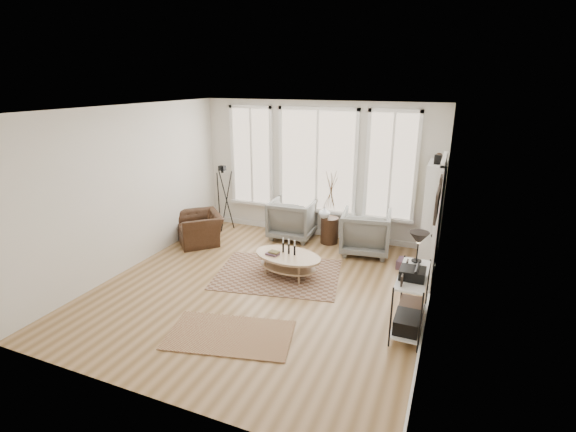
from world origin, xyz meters
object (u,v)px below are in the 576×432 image
at_px(low_shelf, 411,295).
at_px(accent_chair, 200,228).
at_px(side_table, 330,209).
at_px(bookcase, 433,212).
at_px(armchair_right, 366,232).
at_px(armchair_left, 293,219).
at_px(coffee_table, 287,259).

xyz_separation_m(low_shelf, accent_chair, (-4.49, 1.63, -0.20)).
xyz_separation_m(side_table, accent_chair, (-2.54, -1.02, -0.43)).
bearing_deg(bookcase, side_table, 176.31).
bearing_deg(accent_chair, armchair_right, 57.88).
relative_size(low_shelf, side_table, 0.84).
distance_m(low_shelf, armchair_left, 3.85).
relative_size(bookcase, side_table, 1.33).
bearing_deg(bookcase, accent_chair, -168.98).
distance_m(bookcase, side_table, 2.03).
relative_size(coffee_table, accent_chair, 1.39).
bearing_deg(armchair_right, bookcase, 176.80).
relative_size(bookcase, armchair_right, 2.17).
relative_size(armchair_right, side_table, 0.61).
xyz_separation_m(coffee_table, accent_chair, (-2.31, 0.75, 0.01)).
distance_m(coffee_table, armchair_left, 1.88).
height_order(coffee_table, side_table, side_table).
xyz_separation_m(armchair_left, armchair_right, (1.65, -0.23, 0.00)).
bearing_deg(coffee_table, accent_chair, 161.95).
xyz_separation_m(low_shelf, side_table, (-1.95, 2.65, 0.24)).
distance_m(coffee_table, side_table, 1.84).
bearing_deg(bookcase, armchair_left, 177.31).
bearing_deg(low_shelf, armchair_left, 136.40).
xyz_separation_m(armchair_left, accent_chair, (-1.71, -1.02, -0.11)).
bearing_deg(armchair_left, bookcase, 174.38).
height_order(low_shelf, coffee_table, low_shelf).
height_order(low_shelf, armchair_right, low_shelf).
bearing_deg(bookcase, armchair_right, -175.17).
height_order(side_table, accent_chair, side_table).
bearing_deg(armchair_right, armchair_left, -16.16).
bearing_deg(coffee_table, armchair_left, 108.70).
bearing_deg(armchair_left, accent_chair, 27.92).
bearing_deg(side_table, armchair_right, -15.84).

